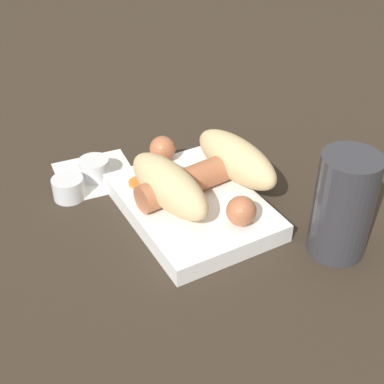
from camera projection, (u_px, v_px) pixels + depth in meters
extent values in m
plane|color=#33281E|center=(192.00, 213.00, 0.68)|extent=(3.00, 3.00, 0.00)
cube|color=white|center=(192.00, 206.00, 0.67)|extent=(0.21, 0.15, 0.02)
ellipsoid|color=#DBBC84|center=(169.00, 185.00, 0.64)|extent=(0.15, 0.07, 0.05)
ellipsoid|color=#DBBC84|center=(236.00, 159.00, 0.69)|extent=(0.15, 0.07, 0.05)
cylinder|color=#B26642|center=(199.00, 177.00, 0.67)|extent=(0.05, 0.17, 0.04)
sphere|color=#B26642|center=(241.00, 211.00, 0.62)|extent=(0.04, 0.04, 0.04)
sphere|color=#B26642|center=(162.00, 149.00, 0.73)|extent=(0.04, 0.04, 0.04)
cylinder|color=#F99E4C|center=(149.00, 178.00, 0.70)|extent=(0.05, 0.05, 0.00)
cylinder|color=orange|center=(139.00, 183.00, 0.69)|extent=(0.03, 0.03, 0.00)
cylinder|color=orange|center=(155.00, 177.00, 0.70)|extent=(0.03, 0.03, 0.00)
cylinder|color=#F99E4C|center=(147.00, 184.00, 0.69)|extent=(0.03, 0.03, 0.00)
cylinder|color=orange|center=(158.00, 190.00, 0.68)|extent=(0.03, 0.03, 0.00)
cube|color=white|center=(96.00, 174.00, 0.75)|extent=(0.11, 0.11, 0.00)
cylinder|color=silver|center=(94.00, 169.00, 0.74)|extent=(0.04, 0.04, 0.03)
cylinder|color=white|center=(95.00, 174.00, 0.74)|extent=(0.03, 0.03, 0.01)
cylinder|color=silver|center=(69.00, 188.00, 0.70)|extent=(0.04, 0.04, 0.03)
cylinder|color=white|center=(69.00, 193.00, 0.71)|extent=(0.03, 0.03, 0.01)
cylinder|color=#333338|center=(343.00, 206.00, 0.59)|extent=(0.07, 0.07, 0.13)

